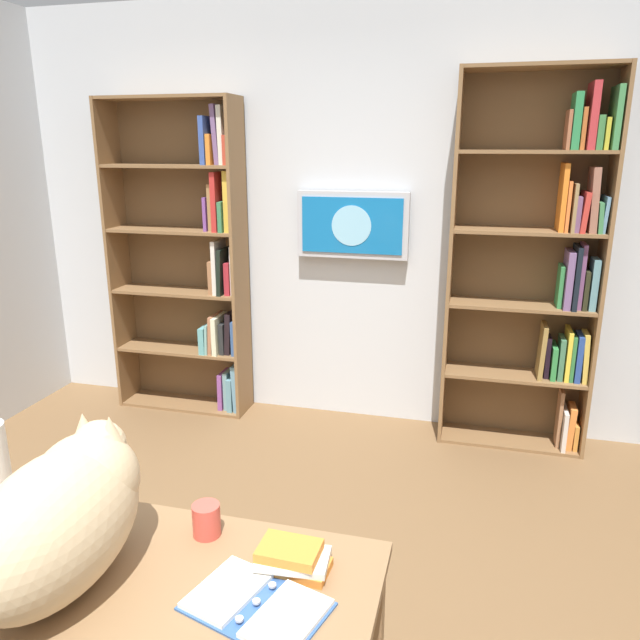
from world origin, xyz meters
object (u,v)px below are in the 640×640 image
object	(u,v)px
bookshelf_left	(543,265)
cat	(66,511)
bookshelf_right	(194,265)
wall_mounted_tv	(353,225)
open_binder	(256,605)
desk_book_stack	(292,558)
desk	(121,617)
coffee_mug	(206,520)

from	to	relation	value
bookshelf_left	cat	size ratio (longest dim) A/B	3.16
bookshelf_right	wall_mounted_tv	world-z (taller)	bookshelf_right
open_binder	cat	bearing A→B (deg)	1.45
cat	desk_book_stack	world-z (taller)	cat
desk	cat	bearing A→B (deg)	7.54
bookshelf_right	desk_book_stack	world-z (taller)	bookshelf_right
desk_book_stack	open_binder	bearing A→B (deg)	73.91
coffee_mug	desk_book_stack	size ratio (longest dim) A/B	0.48
open_binder	desk_book_stack	distance (m)	0.16
coffee_mug	desk_book_stack	world-z (taller)	coffee_mug
bookshelf_left	open_binder	world-z (taller)	bookshelf_left
wall_mounted_tv	desk_book_stack	bearing A→B (deg)	98.15
desk	open_binder	distance (m)	0.41
desk	desk_book_stack	size ratio (longest dim) A/B	6.72
bookshelf_left	desk_book_stack	size ratio (longest dim) A/B	11.24
desk	bookshelf_left	bearing A→B (deg)	-115.58
wall_mounted_tv	coffee_mug	xyz separation A→B (m)	(-0.08, 2.41, -0.54)
desk_book_stack	coffee_mug	bearing A→B (deg)	-16.29
desk	open_binder	xyz separation A→B (m)	(-0.38, 0.00, 0.13)
wall_mounted_tv	desk	world-z (taller)	wall_mounted_tv
wall_mounted_tv	cat	world-z (taller)	wall_mounted_tv
cat	desk	bearing A→B (deg)	-172.46
cat	open_binder	distance (m)	0.53
coffee_mug	desk_book_stack	xyz separation A→B (m)	(-0.28, 0.08, -0.01)
wall_mounted_tv	cat	size ratio (longest dim) A/B	1.01
bookshelf_left	cat	world-z (taller)	bookshelf_left
desk	desk_book_stack	xyz separation A→B (m)	(-0.43, -0.15, 0.15)
desk	desk_book_stack	world-z (taller)	desk_book_stack
bookshelf_right	desk	xyz separation A→B (m)	(-1.00, 2.57, -0.42)
cat	coffee_mug	world-z (taller)	cat
bookshelf_left	desk_book_stack	distance (m)	2.57
open_binder	coffee_mug	bearing A→B (deg)	-44.72
cat	wall_mounted_tv	bearing A→B (deg)	-93.96
bookshelf_left	bookshelf_right	size ratio (longest dim) A/B	1.06
wall_mounted_tv	open_binder	xyz separation A→B (m)	(-0.31, 2.65, -0.58)
cat	bookshelf_left	bearing A→B (deg)	-117.46
cat	open_binder	world-z (taller)	cat
bookshelf_left	desk_book_stack	bearing A→B (deg)	71.69
bookshelf_left	open_binder	size ratio (longest dim) A/B	5.88
bookshelf_right	coffee_mug	world-z (taller)	bookshelf_right
bookshelf_right	wall_mounted_tv	size ratio (longest dim) A/B	2.95
coffee_mug	open_binder	bearing A→B (deg)	135.28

